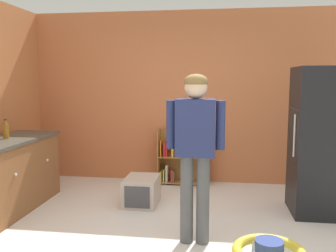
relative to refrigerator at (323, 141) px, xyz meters
name	(u,v)px	position (x,y,z in m)	size (l,w,h in m)	color
ground_plane	(178,244)	(-1.63, -1.10, -0.89)	(12.00, 12.00, 0.00)	silver
back_wall	(195,98)	(-1.63, 1.23, 0.46)	(5.20, 0.06, 2.70)	#C56D42
refrigerator	(323,141)	(0.00, 0.00, 0.00)	(0.73, 0.68, 1.78)	black
bookshelf	(180,160)	(-1.83, 1.05, -0.51)	(0.80, 0.28, 0.85)	#A36B32
standing_person	(195,142)	(-1.47, -1.04, 0.14)	(0.57, 0.23, 1.68)	#515154
pet_carrier	(142,191)	(-2.23, 0.00, -0.71)	(0.42, 0.55, 0.36)	beige
amber_bottle	(6,131)	(-3.86, -0.39, 0.11)	(0.07, 0.07, 0.25)	#9E661E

